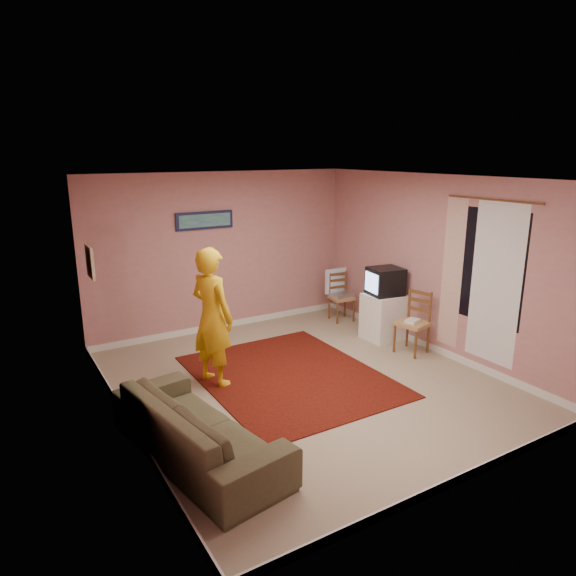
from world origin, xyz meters
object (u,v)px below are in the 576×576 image
tv_cabinet (384,317)px  chair_b (413,316)px  chair_a (342,292)px  sofa (197,427)px  person (212,317)px  crt_tv (385,281)px

tv_cabinet → chair_b: (-0.04, -0.67, 0.20)m
chair_a → chair_b: size_ratio=0.91×
sofa → tv_cabinet: bearing=-76.9°
chair_b → person: 2.99m
chair_a → crt_tv: bearing=-81.8°
crt_tv → chair_b: 0.77m
tv_cabinet → chair_a: (-0.02, 1.08, 0.15)m
crt_tv → person: size_ratio=0.31×
tv_cabinet → sofa: bearing=-157.2°
tv_cabinet → chair_a: bearing=90.9°
crt_tv → person: person is taller
chair_a → person: size_ratio=0.26×
crt_tv → chair_a: bearing=99.5°
person → sofa: bearing=131.2°
crt_tv → sofa: 4.11m
chair_a → chair_b: (-0.02, -1.75, 0.05)m
sofa → chair_b: bearing=-85.9°
crt_tv → chair_a: size_ratio=1.22×
chair_b → tv_cabinet: bearing=163.4°
crt_tv → sofa: size_ratio=0.26×
tv_cabinet → crt_tv: (-0.00, 0.00, 0.58)m
crt_tv → person: bearing=-169.0°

